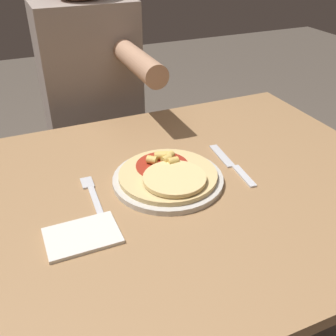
{
  "coord_description": "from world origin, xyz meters",
  "views": [
    {
      "loc": [
        -0.29,
        -0.7,
        1.29
      ],
      "look_at": [
        0.03,
        0.03,
        0.79
      ],
      "focal_mm": 42.0,
      "sensor_mm": 36.0,
      "label": 1
    }
  ],
  "objects": [
    {
      "name": "fork",
      "position": [
        -0.15,
        0.05,
        0.75
      ],
      "size": [
        0.03,
        0.18,
        0.0
      ],
      "color": "silver",
      "rests_on": "dining_table"
    },
    {
      "name": "dining_table",
      "position": [
        0.0,
        0.0,
        0.64
      ],
      "size": [
        1.23,
        0.87,
        0.75
      ],
      "color": "#9E754C",
      "rests_on": "ground_plane"
    },
    {
      "name": "napkin",
      "position": [
        -0.21,
        -0.09,
        0.75
      ],
      "size": [
        0.15,
        0.1,
        0.01
      ],
      "color": "silver",
      "rests_on": "dining_table"
    },
    {
      "name": "plate",
      "position": [
        0.03,
        0.03,
        0.76
      ],
      "size": [
        0.27,
        0.27,
        0.01
      ],
      "color": "beige",
      "rests_on": "dining_table"
    },
    {
      "name": "pizza",
      "position": [
        0.03,
        0.02,
        0.77
      ],
      "size": [
        0.24,
        0.24,
        0.04
      ],
      "color": "#DBBC7A",
      "rests_on": "plate"
    },
    {
      "name": "person_diner",
      "position": [
        0.0,
        0.66,
        0.73
      ],
      "size": [
        0.33,
        0.52,
        1.26
      ],
      "color": "#2D2D38",
      "rests_on": "ground_plane"
    },
    {
      "name": "knife",
      "position": [
        0.21,
        0.03,
        0.75
      ],
      "size": [
        0.03,
        0.22,
        0.0
      ],
      "color": "silver",
      "rests_on": "dining_table"
    }
  ]
}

